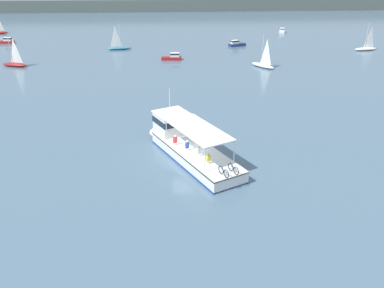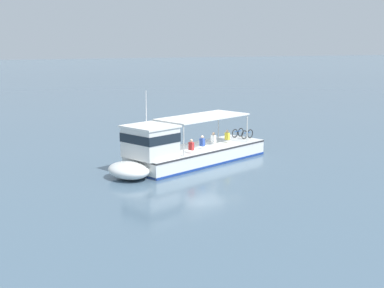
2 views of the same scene
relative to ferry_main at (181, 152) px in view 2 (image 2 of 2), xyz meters
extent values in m
plane|color=slate|center=(-0.11, -1.50, -1.02)|extent=(400.00, 400.00, 0.00)
cube|color=white|center=(0.70, -1.46, -0.47)|extent=(7.57, 11.12, 1.10)
ellipsoid|color=white|center=(-1.99, 4.13, -0.47)|extent=(3.61, 3.26, 1.01)
cube|color=navy|center=(0.70, -1.46, -0.92)|extent=(7.61, 11.14, 0.16)
cube|color=#2D2D33|center=(0.70, -1.46, 0.00)|extent=(7.62, 11.14, 0.10)
cube|color=white|center=(-1.21, 2.51, 1.03)|extent=(3.58, 3.52, 1.90)
cube|color=#19232D|center=(-1.21, 2.51, 1.37)|extent=(3.65, 3.59, 0.56)
cube|color=white|center=(-1.21, 2.51, 2.04)|extent=(3.79, 3.74, 0.12)
cube|color=white|center=(0.89, -1.86, 2.13)|extent=(5.56, 7.31, 0.10)
cylinder|color=silver|center=(-1.74, 0.48, 1.08)|extent=(0.08, 0.08, 2.00)
cylinder|color=silver|center=(0.71, 1.66, 1.08)|extent=(0.08, 0.08, 2.00)
cylinder|color=silver|center=(1.08, -5.38, 1.08)|extent=(0.08, 0.08, 2.00)
cylinder|color=silver|center=(3.53, -4.20, 1.08)|extent=(0.08, 0.08, 2.00)
cylinder|color=silver|center=(-1.34, 2.78, 3.20)|extent=(0.06, 0.06, 2.20)
sphere|color=white|center=(0.83, 2.38, -0.52)|extent=(0.36, 0.36, 0.36)
sphere|color=white|center=(2.26, -0.59, -0.52)|extent=(0.36, 0.36, 0.36)
sphere|color=white|center=(3.60, -3.39, -0.52)|extent=(0.36, 0.36, 0.36)
torus|color=black|center=(2.27, -5.75, 0.41)|extent=(0.34, 0.62, 0.66)
torus|color=black|center=(2.57, -6.38, 0.41)|extent=(0.34, 0.62, 0.66)
cylinder|color=#1E478C|center=(2.42, -6.07, 0.53)|extent=(0.36, 0.66, 0.06)
torus|color=black|center=(3.08, -5.36, 0.41)|extent=(0.34, 0.62, 0.66)
torus|color=black|center=(3.38, -5.99, 0.41)|extent=(0.34, 0.62, 0.66)
cylinder|color=#1E478C|center=(3.23, -5.68, 0.53)|extent=(0.36, 0.66, 0.06)
cube|color=yellow|center=(1.51, -4.02, 0.54)|extent=(0.38, 0.34, 0.52)
sphere|color=beige|center=(1.51, -4.02, 0.91)|extent=(0.20, 0.20, 0.20)
cube|color=white|center=(0.88, -2.69, 0.54)|extent=(0.38, 0.34, 0.52)
sphere|color=tan|center=(0.88, -2.69, 0.91)|extent=(0.20, 0.20, 0.20)
cube|color=#2D4CA5|center=(-0.02, -1.48, 0.54)|extent=(0.38, 0.34, 0.52)
sphere|color=beige|center=(-0.02, -1.48, 0.91)|extent=(0.20, 0.20, 0.20)
cube|color=red|center=(-1.01, -0.32, 0.54)|extent=(0.38, 0.34, 0.52)
sphere|color=beige|center=(-1.01, -0.32, 0.91)|extent=(0.20, 0.20, 0.20)
camera|label=1|loc=(-1.87, -30.72, 14.40)|focal=35.55mm
camera|label=2|loc=(-33.61, 11.94, 7.44)|focal=51.15mm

